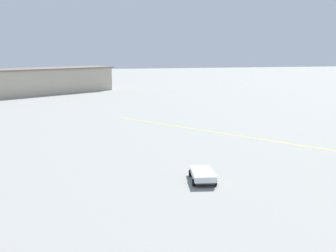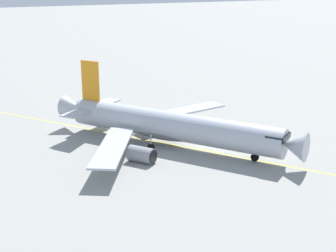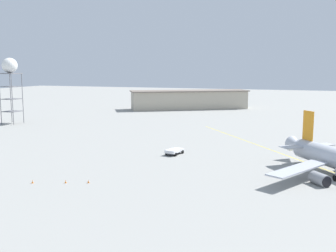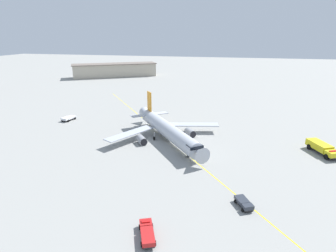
% 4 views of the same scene
% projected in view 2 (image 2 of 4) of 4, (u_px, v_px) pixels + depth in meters
% --- Properties ---
extents(ground_plane, '(600.00, 600.00, 0.00)m').
position_uv_depth(ground_plane, '(207.00, 145.00, 72.41)').
color(ground_plane, gray).
extents(airliner_main, '(28.79, 33.12, 11.29)m').
position_uv_depth(airliner_main, '(170.00, 127.00, 71.53)').
color(airliner_main, '#B2B7C1').
rests_on(airliner_main, ground_plane).
extents(taxiway_centreline, '(78.38, 103.51, 0.01)m').
position_uv_depth(taxiway_centreline, '(141.00, 139.00, 75.17)').
color(taxiway_centreline, yellow).
rests_on(taxiway_centreline, ground_plane).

